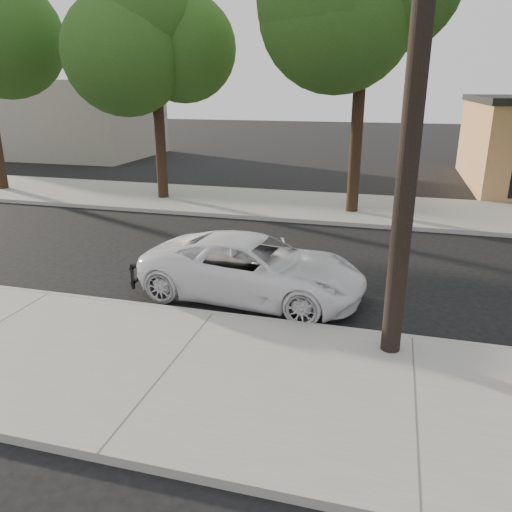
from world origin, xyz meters
name	(u,v)px	position (x,y,z in m)	size (l,w,h in m)	color
ground	(242,283)	(0.00, 0.00, 0.00)	(120.00, 120.00, 0.00)	black
near_sidewalk	(169,370)	(0.00, -4.30, 0.07)	(90.00, 4.40, 0.15)	gray
far_sidewalk	(303,205)	(0.00, 8.50, 0.07)	(90.00, 5.00, 0.15)	gray
curb_near	(214,316)	(0.00, -2.10, 0.07)	(90.00, 0.12, 0.16)	#9E9B93
building_far	(51,118)	(-20.00, 20.00, 2.50)	(14.00, 8.00, 5.00)	gray
utility_pole	(416,82)	(3.60, -2.70, 4.70)	(1.40, 0.34, 9.00)	black
tree_b	(157,45)	(-5.81, 8.06, 6.15)	(4.34, 4.20, 8.45)	black
tree_c	(370,14)	(2.22, 7.64, 6.91)	(4.96, 4.80, 9.55)	black
police_cruiser	(253,268)	(0.49, -0.74, 0.71)	(2.36, 5.12, 1.42)	white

